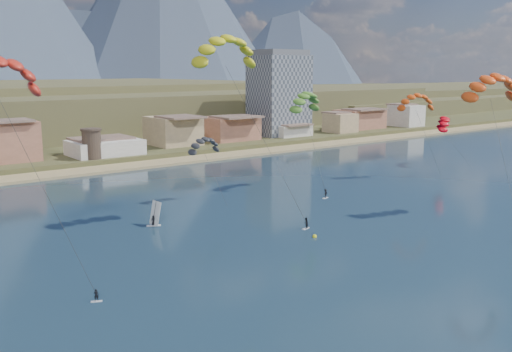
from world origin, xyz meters
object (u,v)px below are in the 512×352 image
at_px(windsurfer, 154,218).
at_px(buoy, 315,236).
at_px(apartment_tower, 279,93).
at_px(watchtower, 92,143).
at_px(kitesurfer_yellow, 226,47).
at_px(kitesurfer_orange, 492,83).
at_px(kitesurfer_green, 305,99).

bearing_deg(windsurfer, buoy, -51.71).
height_order(apartment_tower, buoy, apartment_tower).
bearing_deg(watchtower, windsurfer, -102.96).
relative_size(watchtower, windsurfer, 2.00).
relative_size(apartment_tower, buoy, 44.19).
bearing_deg(kitesurfer_yellow, apartment_tower, 45.68).
bearing_deg(apartment_tower, kitesurfer_yellow, -134.32).
bearing_deg(kitesurfer_yellow, buoy, -72.64).
height_order(kitesurfer_yellow, buoy, kitesurfer_yellow).
bearing_deg(kitesurfer_orange, watchtower, 111.81).
bearing_deg(watchtower, kitesurfer_yellow, -92.58).
height_order(apartment_tower, kitesurfer_green, apartment_tower).
xyz_separation_m(watchtower, kitesurfer_green, (27.58, -57.93, 13.76)).
relative_size(watchtower, kitesurfer_yellow, 0.25).
distance_m(kitesurfer_orange, windsurfer, 65.56).
xyz_separation_m(apartment_tower, kitesurfer_yellow, (-83.20, -85.19, 12.73)).
distance_m(watchtower, kitesurfer_orange, 105.04).
height_order(watchtower, buoy, watchtower).
relative_size(kitesurfer_orange, kitesurfer_green, 1.26).
bearing_deg(kitesurfer_orange, windsurfer, 150.97).
distance_m(watchtower, buoy, 88.56).
distance_m(kitesurfer_green, buoy, 44.39).
relative_size(apartment_tower, kitesurfer_yellow, 0.93).
bearing_deg(windsurfer, kitesurfer_green, 11.03).
bearing_deg(kitesurfer_orange, buoy, 167.91).
bearing_deg(watchtower, apartment_tower, 9.93).
height_order(watchtower, kitesurfer_green, kitesurfer_green).
bearing_deg(kitesurfer_yellow, windsurfer, 157.80).
bearing_deg(buoy, windsurfer, 128.29).
height_order(kitesurfer_green, buoy, kitesurfer_green).
bearing_deg(kitesurfer_orange, apartment_tower, 69.32).
bearing_deg(apartment_tower, buoy, -127.27).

